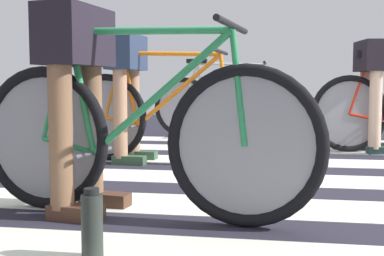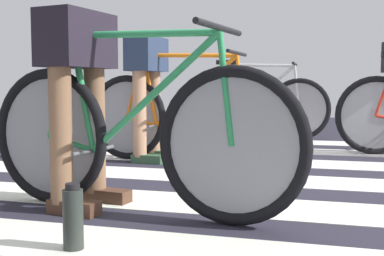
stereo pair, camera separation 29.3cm
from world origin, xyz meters
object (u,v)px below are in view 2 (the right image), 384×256
Objects in this scene: bicycle_2_of_4 at (182,115)px; water_bottle at (73,218)px; bicycle_1_of_4 at (132,135)px; cyclist_2_of_4 at (147,81)px; bicycle_4_of_4 at (255,106)px; cyclist_1_of_4 at (79,82)px; traffic_cone at (103,122)px.

water_bottle is at bearing -79.55° from bicycle_2_of_4.
cyclist_2_of_4 is (-0.53, 1.63, 0.28)m from bicycle_1_of_4.
bicycle_4_of_4 is 4.17m from water_bottle.
bicycle_4_of_4 is 6.76× the size of water_bottle.
cyclist_1_of_4 is at bearing 115.94° from water_bottle.
cyclist_1_of_4 is at bearing -66.98° from traffic_cone.
cyclist_1_of_4 is 2.47m from traffic_cone.
bicycle_4_of_4 is 3.19× the size of traffic_cone.
bicycle_1_of_4 is 0.40m from cyclist_1_of_4.
cyclist_2_of_4 is at bearing 103.44° from water_bottle.
cyclist_1_of_4 is at bearing -95.69° from bicycle_4_of_4.
bicycle_1_of_4 is at bearing -0.00° from cyclist_1_of_4.
water_bottle is at bearing -90.66° from bicycle_4_of_4.
cyclist_1_of_4 reaches higher than bicycle_2_of_4.
cyclist_1_of_4 is at bearing -77.11° from cyclist_2_of_4.
traffic_cone is (-1.04, 0.69, -0.13)m from bicycle_2_of_4.
cyclist_1_of_4 reaches higher than water_bottle.
bicycle_2_of_4 is at bearing 0.00° from cyclist_2_of_4.
traffic_cone is (-1.25, 2.86, 0.14)m from water_bottle.
traffic_cone is at bearing 127.74° from bicycle_1_of_4.
bicycle_1_of_4 is 2.62m from traffic_cone.
cyclist_2_of_4 reaches higher than bicycle_4_of_4.
cyclist_2_of_4 is at bearing 117.03° from bicycle_1_of_4.
water_bottle is 3.13m from traffic_cone.
water_bottle is (-0.09, -4.16, -0.26)m from bicycle_4_of_4.
cyclist_2_of_4 is (-0.31, 0.03, 0.28)m from bicycle_2_of_4.
cyclist_1_of_4 is 3.87× the size of water_bottle.
traffic_cone is at bearing 142.51° from cyclist_2_of_4.
bicycle_1_of_4 is 1.68× the size of cyclist_2_of_4.
bicycle_4_of_4 is 1.87m from traffic_cone.
cyclist_2_of_4 reaches higher than cyclist_1_of_4.
cyclist_2_of_4 is at bearing -180.00° from bicycle_2_of_4.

